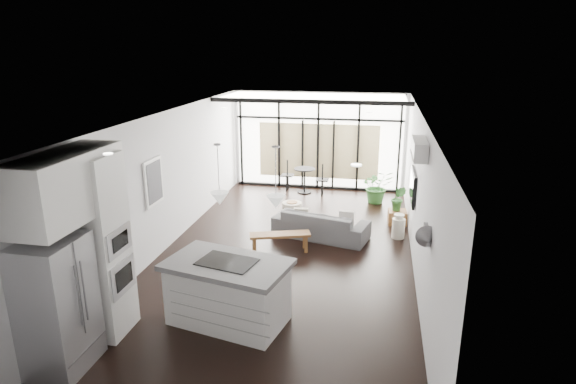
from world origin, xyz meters
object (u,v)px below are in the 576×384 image
at_px(island, 228,292).
at_px(console_bench, 280,243).
at_px(sofa, 321,220).
at_px(tv, 413,186).
at_px(milk_can, 398,226).
at_px(fridge, 57,306).
at_px(pouf, 292,210).

height_order(island, console_bench, island).
relative_size(island, sofa, 0.88).
relative_size(sofa, tv, 1.88).
bearing_deg(console_bench, milk_can, 8.96).
bearing_deg(sofa, fridge, 75.60).
distance_m(fridge, sofa, 5.79).
xyz_separation_m(milk_can, tv, (0.21, -0.39, 1.03)).
height_order(milk_can, tv, tv).
bearing_deg(pouf, fridge, -106.99).
bearing_deg(island, milk_can, 68.59).
distance_m(console_bench, pouf, 2.08).
xyz_separation_m(island, tv, (2.84, 3.51, 0.81)).
xyz_separation_m(island, pouf, (0.10, 4.76, -0.30)).
height_order(sofa, tv, tv).
xyz_separation_m(fridge, console_bench, (2.03, 4.13, -0.69)).
bearing_deg(sofa, console_bench, 66.63).
relative_size(island, pouf, 3.81).
bearing_deg(pouf, console_bench, -86.36).
xyz_separation_m(island, console_bench, (0.23, 2.69, -0.30)).
xyz_separation_m(sofa, tv, (1.88, -0.12, 0.90)).
height_order(sofa, pouf, sofa).
distance_m(console_bench, milk_can, 2.68).
bearing_deg(tv, pouf, 155.45).
distance_m(pouf, tv, 3.21).
bearing_deg(pouf, milk_can, -18.81).
relative_size(fridge, pouf, 3.76).
relative_size(island, tv, 1.64).
distance_m(island, milk_can, 4.71).
bearing_deg(milk_can, fridge, -129.62).
bearing_deg(fridge, tv, 46.91).
xyz_separation_m(console_bench, milk_can, (2.39, 1.21, 0.08)).
relative_size(sofa, milk_can, 3.75).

